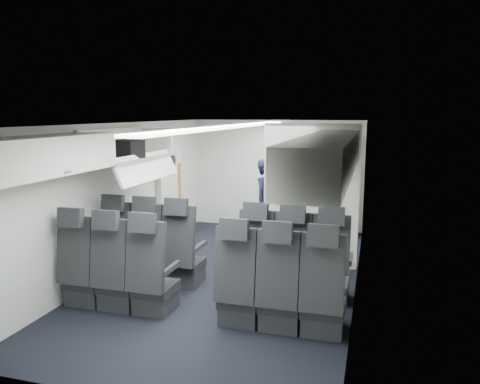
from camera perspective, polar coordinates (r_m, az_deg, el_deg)
The scene contains 13 objects.
cabin_shell at distance 6.44m, azimuth -0.99°, elevation -0.80°, with size 3.41×6.01×2.16m.
seat_row_front at distance 6.13m, azimuth -2.45°, elevation -8.32°, with size 3.33×0.56×1.24m.
seat_row_mid at distance 5.33m, azimuth -5.58°, elevation -11.17°, with size 3.33×0.56×1.24m.
overhead_bin_left_rear at distance 5.22m, azimuth -22.70°, elevation 4.13°, with size 0.53×1.80×0.40m.
overhead_bin_left_front_open at distance 6.70m, azimuth -13.55°, elevation 4.63°, with size 0.64×1.70×0.72m.
overhead_bin_right_rear at distance 4.11m, azimuth 9.54°, elevation 3.43°, with size 0.53×1.80×0.40m.
overhead_bin_right_front at distance 5.84m, azimuth 11.55°, elevation 5.20°, with size 0.53×1.70×0.40m.
bulkhead_partition at distance 7.02m, azimuth 8.62°, elevation -0.44°, with size 1.40×0.15×2.13m.
galley_unit at distance 8.93m, azimuth 10.04°, elevation 0.86°, with size 0.85×0.52×1.90m.
boarding_door at distance 8.48m, azimuth -8.51°, elevation 0.48°, with size 0.12×1.27×1.86m.
flight_attendant at distance 7.80m, azimuth 3.34°, elevation -1.59°, with size 0.56×0.37×1.55m, color black.
carry_on_bag at distance 6.59m, azimuth -13.59°, elevation 5.13°, with size 0.41×0.28×0.24m, color black.
papers at distance 7.67m, azimuth 4.67°, elevation 0.39°, with size 0.18×0.02×0.13m, color white.
Camera 1 is at (1.86, -6.06, 2.30)m, focal length 35.00 mm.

